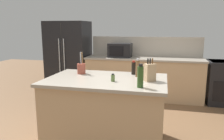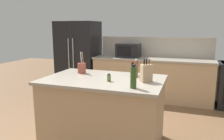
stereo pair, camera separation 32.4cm
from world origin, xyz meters
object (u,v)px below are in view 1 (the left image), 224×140
object	(u,v)px
soy_sauce_bottle	(134,68)
refrigerator	(69,57)
microwave	(120,50)
knife_block	(150,72)
spice_jar_oregano	(113,78)
olive_oil_bottle	(140,76)
utensil_crock	(81,68)
pepper_grinder	(138,68)

from	to	relation	value
soy_sauce_bottle	refrigerator	bearing A→B (deg)	134.76
refrigerator	microwave	world-z (taller)	refrigerator
refrigerator	knife_block	size ratio (longest dim) A/B	6.08
knife_block	spice_jar_oregano	bearing A→B (deg)	161.77
microwave	spice_jar_oregano	distance (m)	2.36
refrigerator	olive_oil_bottle	xyz separation A→B (m)	(2.06, -2.59, 0.19)
refrigerator	spice_jar_oregano	distance (m)	2.92
microwave	soy_sauce_bottle	size ratio (longest dim) A/B	2.60
spice_jar_oregano	knife_block	bearing A→B (deg)	15.99
utensil_crock	pepper_grinder	bearing A→B (deg)	-0.60
olive_oil_bottle	soy_sauce_bottle	bearing A→B (deg)	104.10
soy_sauce_bottle	spice_jar_oregano	xyz separation A→B (m)	(-0.19, -0.48, -0.05)
knife_block	microwave	bearing A→B (deg)	76.39
microwave	knife_block	size ratio (longest dim) A/B	1.80
soy_sauce_bottle	microwave	bearing A→B (deg)	107.16
microwave	pepper_grinder	size ratio (longest dim) A/B	2.06
pepper_grinder	microwave	bearing A→B (deg)	108.00
knife_block	pepper_grinder	bearing A→B (deg)	96.59
microwave	olive_oil_bottle	xyz separation A→B (m)	(0.74, -2.54, -0.03)
utensil_crock	soy_sauce_bottle	bearing A→B (deg)	9.87
olive_oil_bottle	knife_block	bearing A→B (deg)	76.21
refrigerator	soy_sauce_bottle	bearing A→B (deg)	-45.24
pepper_grinder	soy_sauce_bottle	xyz separation A→B (m)	(-0.08, 0.14, -0.02)
microwave	spice_jar_oregano	size ratio (longest dim) A/B	5.31
pepper_grinder	refrigerator	bearing A→B (deg)	133.85
utensil_crock	soy_sauce_bottle	size ratio (longest dim) A/B	1.59
olive_oil_bottle	spice_jar_oregano	distance (m)	0.43
utensil_crock	olive_oil_bottle	bearing A→B (deg)	-30.92
spice_jar_oregano	pepper_grinder	bearing A→B (deg)	51.35
pepper_grinder	soy_sauce_bottle	world-z (taller)	pepper_grinder
olive_oil_bottle	spice_jar_oregano	world-z (taller)	olive_oil_bottle
knife_block	pepper_grinder	world-z (taller)	knife_block
utensil_crock	spice_jar_oregano	bearing A→B (deg)	-31.75
microwave	soy_sauce_bottle	distance (m)	1.94
microwave	utensil_crock	bearing A→B (deg)	-95.28
utensil_crock	knife_block	bearing A→B (deg)	-12.14
pepper_grinder	olive_oil_bottle	bearing A→B (deg)	-79.91
spice_jar_oregano	utensil_crock	bearing A→B (deg)	148.25
soy_sauce_bottle	pepper_grinder	bearing A→B (deg)	-61.75
refrigerator	soy_sauce_bottle	size ratio (longest dim) A/B	8.78
refrigerator	knife_block	distance (m)	3.11
spice_jar_oregano	olive_oil_bottle	bearing A→B (deg)	-29.62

